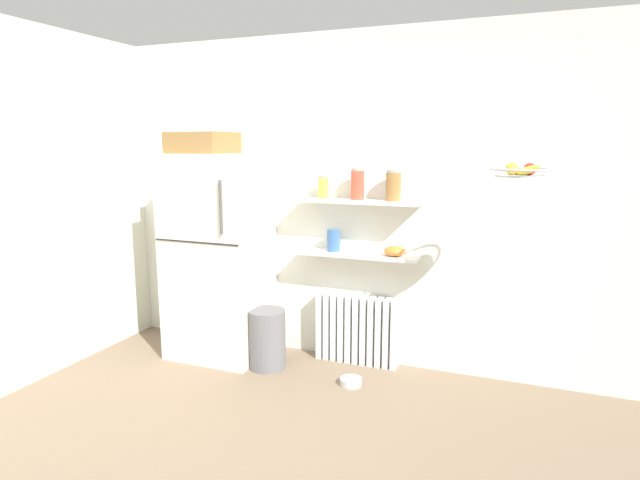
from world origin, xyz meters
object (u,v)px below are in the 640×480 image
Objects in this scene: storage_jar_0 at (323,187)px; storage_jar_2 at (393,186)px; storage_jar_1 at (357,184)px; shelf_bowl at (395,251)px; pet_food_bowl at (351,382)px; refrigerator at (218,252)px; trash_bin at (267,339)px; vase at (333,240)px; radiator at (357,329)px; hanging_fruit_basket at (520,171)px.

storage_jar_2 is at bearing 0.00° from storage_jar_0.
storage_jar_1 is 0.28m from storage_jar_2.
storage_jar_2 is 1.39× the size of shelf_bowl.
refrigerator is at bearing 171.52° from pet_food_bowl.
storage_jar_1 is 1.40m from trash_bin.
refrigerator reaches higher than shelf_bowl.
shelf_bowl is (0.58, 0.00, -0.47)m from storage_jar_0.
refrigerator is 10.61× the size of vase.
refrigerator reaches higher than radiator.
trash_bin is at bearing 175.14° from pet_food_bowl.
storage_jar_0 reaches higher than shelf_bowl.
trash_bin is 2.87× the size of pet_food_bowl.
shelf_bowl is at bearing -0.00° from storage_jar_1.
hanging_fruit_basket reaches higher than vase.
vase reaches higher than radiator.
hanging_fruit_basket is at bearing -29.36° from shelf_bowl.
storage_jar_0 is at bearing 13.38° from refrigerator.
refrigerator is 1.30m from radiator.
storage_jar_2 is at bearing -6.15° from radiator.
storage_jar_2 is (0.56, 0.00, 0.03)m from storage_jar_0.
vase is at bearing 36.52° from trash_bin.
refrigerator is 5.25× the size of hanging_fruit_basket.
storage_jar_1 reaches higher than vase.
trash_bin is (-0.63, -0.32, -1.21)m from storage_jar_1.
vase is at bearing 180.00° from shelf_bowl.
storage_jar_2 is 1.02m from hanging_fruit_basket.
storage_jar_0 is at bearing -173.85° from radiator.
storage_jar_1 is at bearing -90.00° from radiator.
shelf_bowl is 1.02m from pet_food_bowl.
storage_jar_1 is 1.04× the size of storage_jar_2.
trash_bin is at bearing 174.80° from hanging_fruit_basket.
storage_jar_2 is at bearing 151.27° from hanging_fruit_basket.
radiator is at bearing 102.25° from pet_food_bowl.
hanging_fruit_basket reaches higher than storage_jar_1.
trash_bin is at bearing -152.83° from storage_jar_1.
refrigerator is 11.28× the size of pet_food_bowl.
storage_jar_1 is 0.68× the size of hanging_fruit_basket.
pet_food_bowl is at bearing -116.19° from storage_jar_2.
refrigerator is 1.53m from storage_jar_2.
radiator is 4.09× the size of pet_food_bowl.
storage_jar_1 reaches higher than radiator.
refrigerator reaches higher than hanging_fruit_basket.
storage_jar_2 is 0.49m from shelf_bowl.
storage_jar_1 reaches higher than storage_jar_2.
refrigerator is 0.96m from vase.
storage_jar_0 is 1.49m from pet_food_bowl.
trash_bin is 2.25m from hanging_fruit_basket.
hanging_fruit_basket is (1.16, -0.52, 1.31)m from radiator.
pet_food_bowl is (1.22, -0.18, -0.85)m from refrigerator.
storage_jar_0 is at bearing -180.00° from storage_jar_2.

